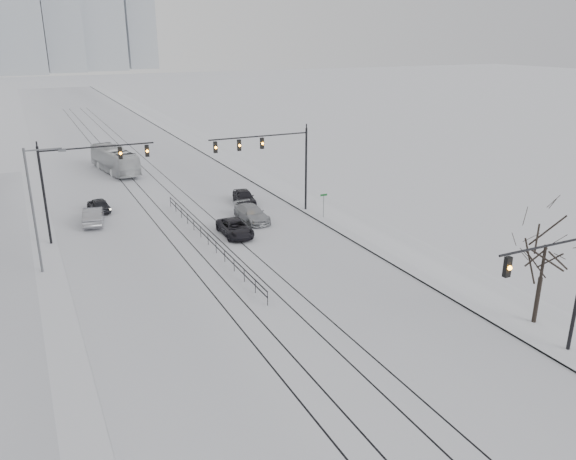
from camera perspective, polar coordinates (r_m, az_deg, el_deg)
The scene contains 18 objects.
road at distance 74.16m, azimuth -15.32°, elevation 5.93°, with size 22.00×260.00×0.02m, color silver.
sidewalk_east at distance 77.60m, azimuth -5.45°, elevation 7.15°, with size 5.00×260.00×0.16m, color white.
curb at distance 76.81m, azimuth -7.18°, elevation 6.94°, with size 0.10×260.00×0.12m, color gray.
tram_rails at distance 55.22m, azimuth -11.30°, elevation 1.82°, with size 5.30×180.00×0.01m.
skyline at distance 285.81m, azimuth -23.70°, elevation 20.60°, with size 96.00×48.00×72.00m.
traffic_mast_near at distance 31.33m, azimuth 25.89°, elevation -4.56°, with size 6.10×0.37×7.00m.
traffic_mast_ne at distance 51.78m, azimuth -1.45°, elevation 7.61°, with size 9.60×0.37×8.00m.
traffic_mast_nw at distance 48.61m, azimuth -20.27°, elevation 5.43°, with size 9.10×0.37×8.00m.
street_light_west at distance 42.70m, azimuth -24.19°, elevation 2.63°, with size 2.73×0.25×9.00m.
bare_tree at distance 34.86m, azimuth 24.62°, elevation -2.18°, with size 4.40×4.40×6.10m.
median_fence at distance 45.91m, azimuth -8.12°, elevation -0.91°, with size 0.06×24.00×1.00m.
street_sign at distance 51.79m, azimuth 3.64°, elevation 2.83°, with size 0.70×0.06×2.40m.
sedan_sb_inner at distance 57.09m, azimuth -18.68°, elevation 2.43°, with size 1.59×3.96×1.35m, color black.
sedan_sb_outer at distance 53.44m, azimuth -19.16°, elevation 1.37°, with size 1.64×4.71×1.55m, color gray.
sedan_nb_front at distance 47.80m, azimuth -5.40°, elevation 0.19°, with size 2.19×4.76×1.32m, color black.
sedan_nb_right at distance 51.40m, azimuth -3.71°, elevation 1.67°, with size 2.01×4.95×1.44m, color #9A9DA1.
sedan_nb_far at distance 56.77m, azimuth -4.47°, elevation 3.36°, with size 1.72×4.27×1.45m, color black.
box_truck at distance 73.08m, azimuth -17.20°, elevation 6.80°, with size 2.59×11.07×3.08m, color silver.
Camera 1 is at (-12.65, -11.27, 16.15)m, focal length 35.00 mm.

